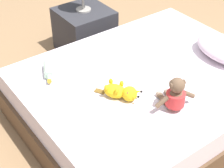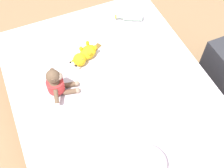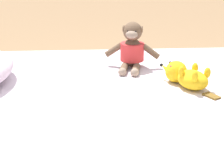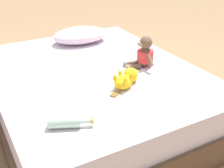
% 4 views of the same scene
% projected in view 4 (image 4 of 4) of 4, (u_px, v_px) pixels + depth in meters
% --- Properties ---
extents(ground_plane, '(16.00, 16.00, 0.00)m').
position_uv_depth(ground_plane, '(94.00, 115.00, 2.37)').
color(ground_plane, '#93704C').
extents(bed, '(1.46, 1.82, 0.40)m').
position_uv_depth(bed, '(94.00, 94.00, 2.28)').
color(bed, brown).
rests_on(bed, ground_plane).
extents(pillow, '(0.51, 0.36, 0.14)m').
position_uv_depth(pillow, '(80.00, 35.00, 2.70)').
color(pillow, silver).
rests_on(pillow, bed).
extents(plush_monkey, '(0.24, 0.29, 0.24)m').
position_uv_depth(plush_monkey, '(144.00, 54.00, 2.20)').
color(plush_monkey, brown).
rests_on(plush_monkey, bed).
extents(plush_yellow_creature, '(0.31, 0.22, 0.10)m').
position_uv_depth(plush_yellow_creature, '(127.00, 79.00, 1.94)').
color(plush_yellow_creature, yellow).
rests_on(plush_yellow_creature, bed).
extents(glass_bottle, '(0.23, 0.14, 0.06)m').
position_uv_depth(glass_bottle, '(66.00, 122.00, 1.52)').
color(glass_bottle, '#B2D1B7').
rests_on(glass_bottle, bed).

